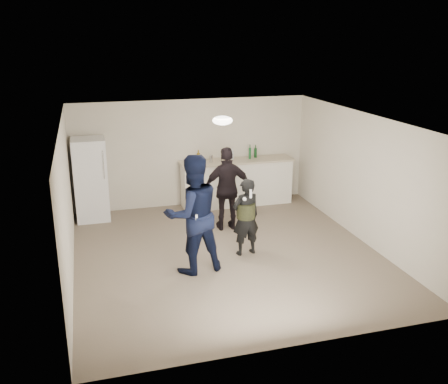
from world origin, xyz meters
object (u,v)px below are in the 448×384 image
object	(u,v)px
fridge	(91,179)
woman	(246,217)
man	(193,214)
counter	(237,183)
spectator	(228,189)
shaker	(211,159)

from	to	relation	value
fridge	woman	bearing A→B (deg)	-45.14
man	woman	xyz separation A→B (m)	(1.07, 0.40, -0.30)
counter	spectator	xyz separation A→B (m)	(-0.65, -1.45, 0.35)
shaker	fridge	bearing A→B (deg)	-179.07
counter	shaker	distance (m)	0.91
man	spectator	world-z (taller)	man
counter	woman	distance (m)	2.83
counter	fridge	distance (m)	3.36
spectator	fridge	bearing A→B (deg)	-23.98
woman	man	bearing A→B (deg)	11.37
man	fridge	bearing A→B (deg)	-72.68
woman	spectator	bearing A→B (deg)	-100.44
fridge	counter	bearing A→B (deg)	1.20
shaker	spectator	bearing A→B (deg)	-90.61
spectator	counter	bearing A→B (deg)	-110.93
counter	spectator	size ratio (longest dim) A/B	1.49
fridge	spectator	bearing A→B (deg)	-27.13
fridge	woman	world-z (taller)	fridge
shaker	woman	world-z (taller)	woman
counter	spectator	distance (m)	1.62
counter	shaker	world-z (taller)	shaker
shaker	woman	bearing A→B (deg)	-90.92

